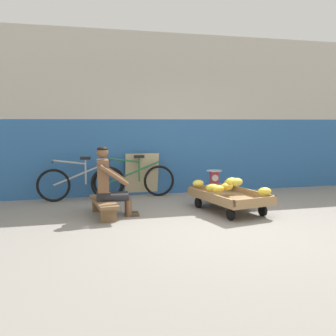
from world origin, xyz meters
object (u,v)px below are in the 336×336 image
at_px(bicycle_far_left, 134,180).
at_px(weighing_scale, 214,177).
at_px(bicycle_near_left, 80,183).
at_px(low_bench, 104,204).
at_px(sign_board, 142,174).
at_px(shopping_bag, 225,198).
at_px(banana_cart, 229,198).
at_px(plastic_crate, 214,193).
at_px(vendor_seated, 109,182).

bearing_deg(bicycle_far_left, weighing_scale, -26.20).
bearing_deg(bicycle_near_left, low_bench, -77.58).
bearing_deg(sign_board, bicycle_near_left, -168.53).
xyz_separation_m(sign_board, shopping_bag, (1.31, -1.34, -0.32)).
relative_size(banana_cart, bicycle_near_left, 0.95).
bearing_deg(sign_board, weighing_scale, -35.18).
relative_size(banana_cart, low_bench, 1.40).
bearing_deg(plastic_crate, shopping_bag, -84.20).
relative_size(bicycle_near_left, shopping_bag, 6.92).
bearing_deg(bicycle_far_left, vendor_seated, -114.28).
xyz_separation_m(weighing_scale, shopping_bag, (0.05, -0.44, -0.33)).
bearing_deg(banana_cart, vendor_seated, 174.49).
height_order(banana_cart, bicycle_near_left, bicycle_near_left).
xyz_separation_m(bicycle_far_left, shopping_bag, (1.50, -1.16, -0.23)).
distance_m(plastic_crate, sign_board, 1.58).
bearing_deg(banana_cart, weighing_scale, 83.69).
distance_m(banana_cart, bicycle_far_left, 2.17).
xyz_separation_m(plastic_crate, sign_board, (-1.27, 0.89, 0.29)).
height_order(low_bench, shopping_bag, low_bench).
relative_size(weighing_scale, shopping_bag, 1.25).
distance_m(banana_cart, low_bench, 2.12).
relative_size(vendor_seated, weighing_scale, 3.80).
bearing_deg(low_bench, vendor_seated, -3.50).
height_order(vendor_seated, sign_board, vendor_seated).
bearing_deg(banana_cart, bicycle_far_left, 128.45).
distance_m(plastic_crate, weighing_scale, 0.30).
bearing_deg(plastic_crate, bicycle_near_left, 165.93).
bearing_deg(low_bench, weighing_scale, 19.34).
bearing_deg(weighing_scale, bicycle_far_left, 153.80).
bearing_deg(bicycle_far_left, sign_board, 42.93).
distance_m(sign_board, shopping_bag, 1.90).
distance_m(weighing_scale, bicycle_far_left, 1.63).
bearing_deg(sign_board, plastic_crate, -35.15).
relative_size(banana_cart, bicycle_far_left, 0.95).
relative_size(banana_cart, shopping_bag, 6.56).
height_order(banana_cart, weighing_scale, weighing_scale).
distance_m(bicycle_far_left, sign_board, 0.27).
relative_size(weighing_scale, bicycle_near_left, 0.18).
xyz_separation_m(low_bench, sign_board, (0.95, 1.67, 0.24)).
xyz_separation_m(plastic_crate, bicycle_far_left, (-1.46, 0.72, 0.20)).
xyz_separation_m(vendor_seated, shopping_bag, (2.18, 0.34, -0.45)).
bearing_deg(vendor_seated, bicycle_far_left, 65.72).
height_order(bicycle_near_left, sign_board, sign_board).
height_order(weighing_scale, sign_board, sign_board).
relative_size(sign_board, shopping_bag, 3.70).
relative_size(bicycle_near_left, bicycle_far_left, 1.00).
relative_size(vendor_seated, bicycle_near_left, 0.69).
height_order(low_bench, bicycle_near_left, bicycle_near_left).
bearing_deg(shopping_bag, bicycle_near_left, 157.29).
relative_size(banana_cart, sign_board, 1.77).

